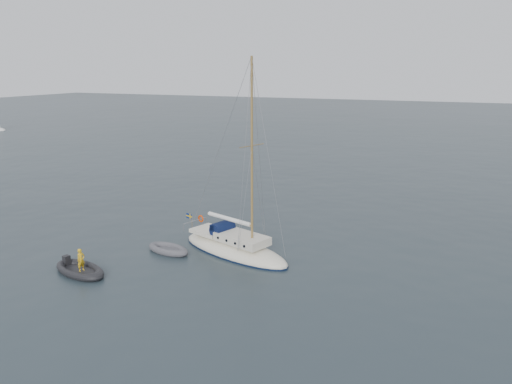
% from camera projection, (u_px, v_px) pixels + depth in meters
% --- Properties ---
extents(ground, '(300.00, 300.00, 0.00)m').
position_uv_depth(ground, '(243.00, 248.00, 31.53)').
color(ground, black).
rests_on(ground, ground).
extents(sailboat, '(8.60, 2.58, 12.25)m').
position_uv_depth(sailboat, '(235.00, 239.00, 30.47)').
color(sailboat, silver).
rests_on(sailboat, ground).
extents(dinghy, '(3.01, 1.36, 0.43)m').
position_uv_depth(dinghy, '(168.00, 249.00, 30.76)').
color(dinghy, '#55555A').
rests_on(dinghy, ground).
extents(rib, '(3.76, 1.71, 1.49)m').
position_uv_depth(rib, '(80.00, 269.00, 27.63)').
color(rib, black).
rests_on(rib, ground).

